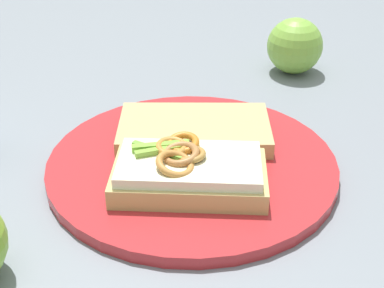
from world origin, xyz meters
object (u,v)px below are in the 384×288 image
Objects in this scene: sandwich at (188,171)px; apple_1 at (295,46)px; plate at (192,165)px; bread_slice_side at (194,129)px.

apple_1 is (-0.28, -0.22, 0.01)m from sandwich.
plate is 1.78× the size of sandwich.
plate is at bearing 87.24° from bread_slice_side.
sandwich reaches higher than bread_slice_side.
sandwich is 2.16× the size of apple_1.
apple_1 reaches higher than sandwich.
sandwich is at bearing 38.94° from apple_1.
sandwich is 1.02× the size of bread_slice_side.
apple_1 reaches higher than bread_slice_side.
bread_slice_side is at bearing -118.06° from plate.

